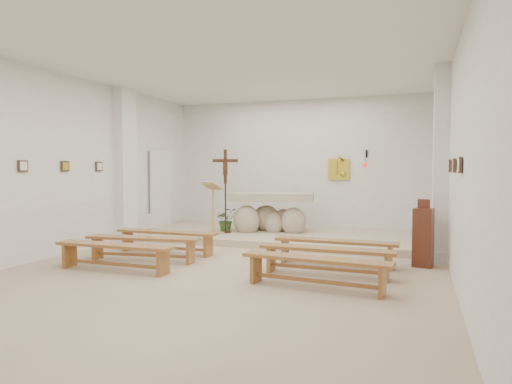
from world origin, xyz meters
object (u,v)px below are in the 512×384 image
at_px(bench_left_front, 167,237).
at_px(donation_pedestal, 423,237).
at_px(altar, 271,215).
at_px(crucifix_stand, 225,185).
at_px(bench_left_second, 143,243).
at_px(lectern, 213,208).
at_px(bench_right_front, 336,246).
at_px(bench_left_third, 114,251).
at_px(bench_right_third, 315,265).
at_px(bench_right_second, 327,255).

bearing_deg(bench_left_front, donation_pedestal, 5.95).
bearing_deg(altar, crucifix_stand, -158.65).
bearing_deg(bench_left_second, lectern, 79.30).
xyz_separation_m(bench_right_front, bench_left_third, (-3.33, -1.64, 0.00)).
distance_m(crucifix_stand, bench_right_front, 3.74).
xyz_separation_m(altar, bench_right_front, (2.03, -2.66, -0.21)).
bearing_deg(bench_left_third, bench_right_front, 26.21).
bearing_deg(bench_right_front, bench_left_front, -178.61).
relative_size(altar, crucifix_stand, 1.06).
height_order(bench_left_third, bench_right_third, same).
relative_size(crucifix_stand, donation_pedestal, 1.71).
height_order(altar, bench_left_third, altar).
distance_m(crucifix_stand, bench_left_second, 3.07).
bearing_deg(altar, bench_right_third, -75.43).
relative_size(bench_right_front, bench_left_second, 0.99).
height_order(crucifix_stand, bench_right_third, crucifix_stand).
bearing_deg(bench_right_front, crucifix_stand, 146.42).
relative_size(altar, bench_left_third, 0.99).
distance_m(bench_left_second, bench_right_second, 3.33).
relative_size(crucifix_stand, bench_left_third, 0.93).
distance_m(altar, bench_right_front, 3.35).
height_order(lectern, bench_right_third, lectern).
xyz_separation_m(crucifix_stand, bench_right_second, (2.97, -2.89, -0.96)).
height_order(crucifix_stand, bench_left_third, crucifix_stand).
bearing_deg(donation_pedestal, lectern, 174.53).
bearing_deg(bench_right_third, bench_left_front, 159.45).
relative_size(bench_right_second, bench_left_third, 1.00).
xyz_separation_m(crucifix_stand, bench_left_second, (-0.37, -2.89, -0.96)).
height_order(bench_left_front, bench_right_front, same).
distance_m(lectern, bench_right_front, 3.66).
bearing_deg(bench_left_second, bench_left_third, -96.99).
distance_m(lectern, bench_right_second, 4.12).
bearing_deg(bench_right_second, altar, 121.35).
distance_m(bench_right_front, bench_right_second, 0.82).
xyz_separation_m(lectern, bench_right_front, (3.16, -1.78, -0.42)).
bearing_deg(bench_left_second, altar, 62.43).
distance_m(crucifix_stand, bench_left_front, 2.31).
relative_size(donation_pedestal, bench_left_front, 0.55).
relative_size(bench_left_second, bench_right_second, 1.01).
xyz_separation_m(crucifix_stand, bench_right_front, (2.97, -2.07, -0.96)).
height_order(crucifix_stand, bench_left_second, crucifix_stand).
relative_size(bench_left_front, bench_left_second, 0.99).
height_order(altar, donation_pedestal, donation_pedestal).
xyz_separation_m(altar, bench_right_third, (2.03, -4.30, -0.21)).
xyz_separation_m(bench_left_front, bench_right_third, (3.33, -1.64, 0.00)).
xyz_separation_m(lectern, crucifix_stand, (0.20, 0.29, 0.53)).
xyz_separation_m(donation_pedestal, bench_left_third, (-4.76, -2.06, -0.17)).
bearing_deg(bench_left_second, bench_right_front, 6.82).
xyz_separation_m(lectern, bench_right_second, (3.16, -2.60, -0.42)).
relative_size(bench_left_second, bench_right_third, 1.00).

